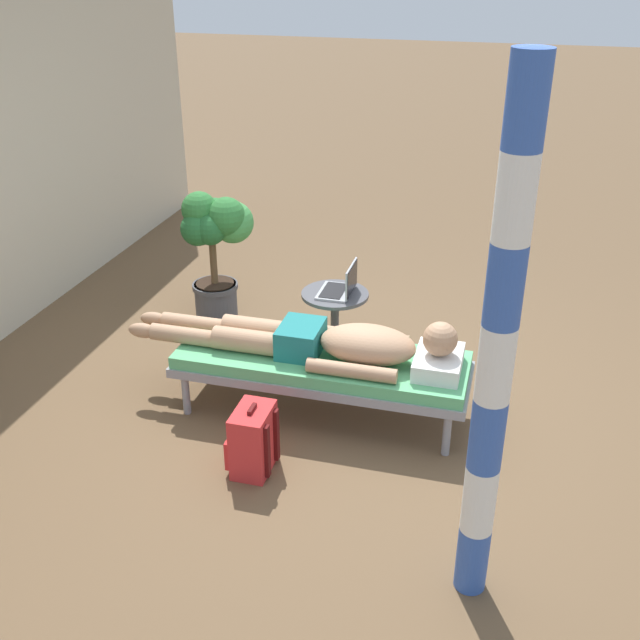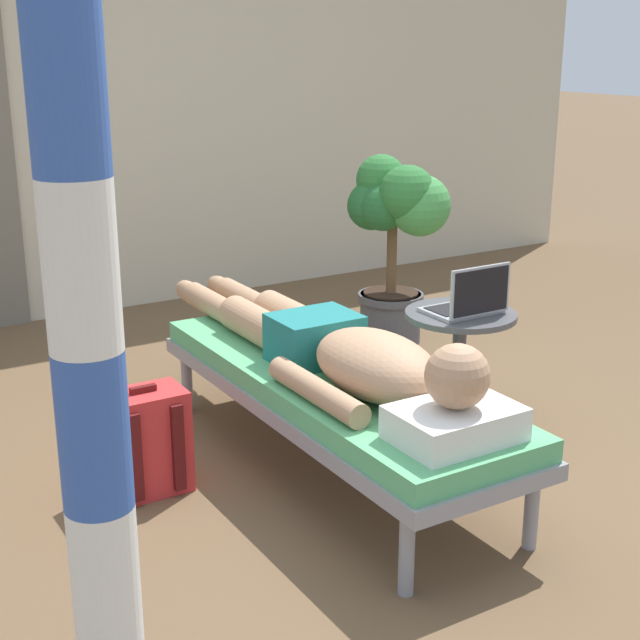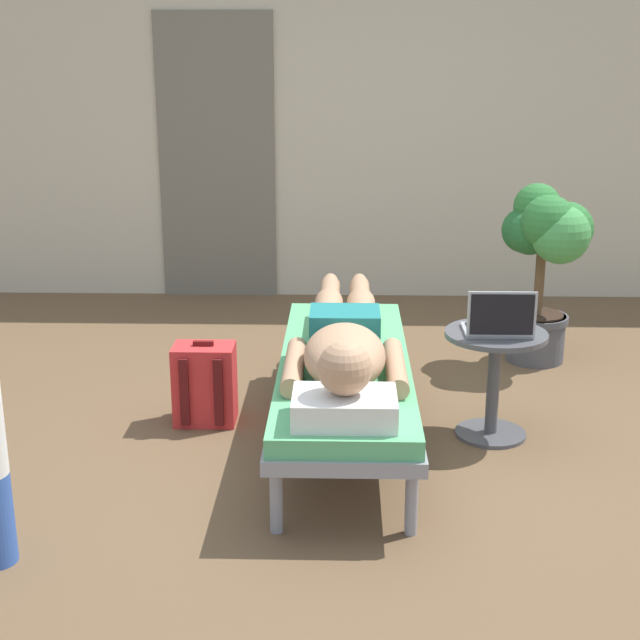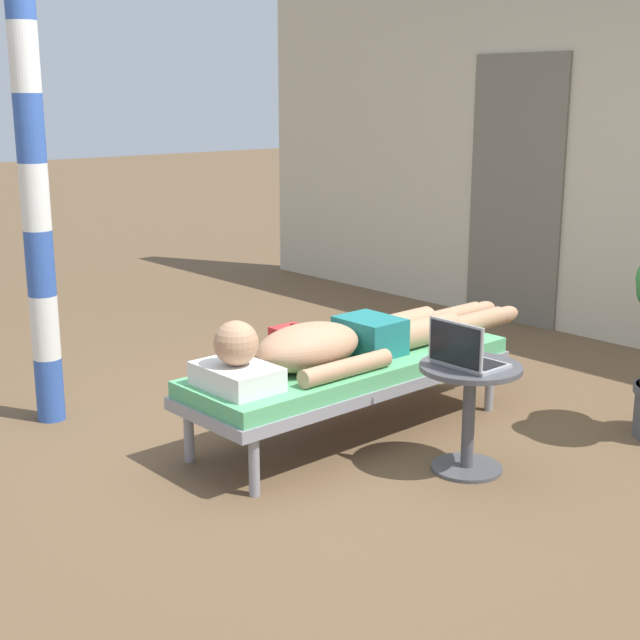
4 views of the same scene
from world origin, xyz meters
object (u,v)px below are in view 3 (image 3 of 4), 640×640
at_px(side_table, 494,366).
at_px(potted_plant, 546,248).
at_px(person_reclining, 345,342).
at_px(backpack, 205,384).
at_px(laptop, 499,323).
at_px(lounge_chair, 344,373).

distance_m(side_table, potted_plant, 1.21).
bearing_deg(potted_plant, person_reclining, -133.22).
xyz_separation_m(person_reclining, side_table, (0.71, 0.15, -0.16)).
height_order(person_reclining, potted_plant, potted_plant).
bearing_deg(backpack, potted_plant, 27.24).
xyz_separation_m(laptop, backpack, (-1.40, 0.18, -0.39)).
bearing_deg(side_table, laptop, -90.00).
height_order(laptop, backpack, laptop).
xyz_separation_m(side_table, potted_plant, (0.45, 1.08, 0.33)).
bearing_deg(backpack, lounge_chair, -18.02).
bearing_deg(laptop, person_reclining, -172.23).
relative_size(side_table, potted_plant, 0.50).
bearing_deg(potted_plant, backpack, -152.76).
distance_m(lounge_chair, backpack, 0.74).
relative_size(laptop, backpack, 0.73).
distance_m(laptop, backpack, 1.46).
bearing_deg(backpack, laptop, -7.40).
xyz_separation_m(lounge_chair, potted_plant, (1.15, 1.17, 0.34)).
distance_m(side_table, backpack, 1.41).
xyz_separation_m(lounge_chair, side_table, (0.71, 0.09, 0.01)).
distance_m(lounge_chair, potted_plant, 1.68).
bearing_deg(lounge_chair, laptop, 3.48).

